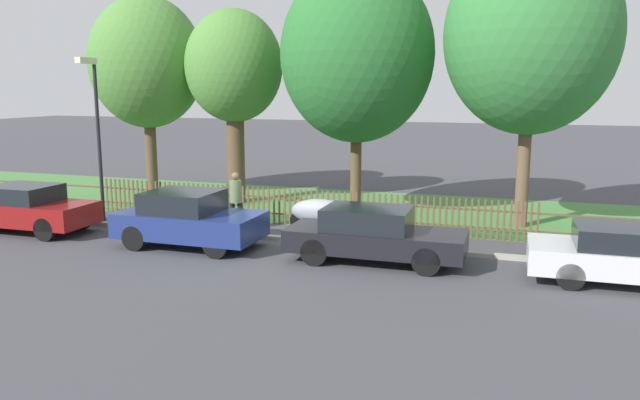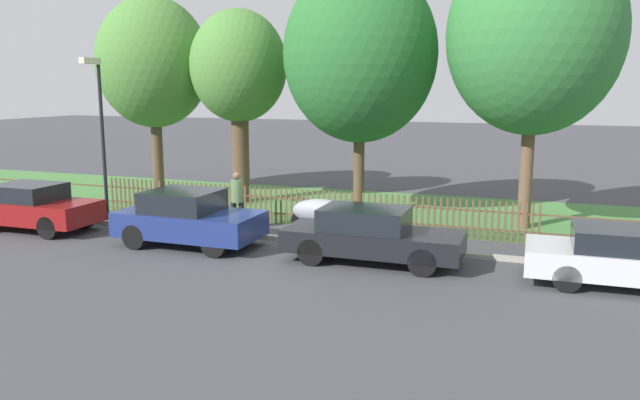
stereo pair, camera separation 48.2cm
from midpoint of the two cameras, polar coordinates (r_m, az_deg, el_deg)
The scene contains 15 objects.
ground_plane at distance 17.51m, azimuth -5.16°, elevation -3.73°, with size 120.00×120.00×0.00m, color #424247.
kerb_stone at distance 17.58m, azimuth -5.04°, elevation -3.46°, with size 40.43×0.20×0.12m, color #9E998E.
grass_strip at distance 22.52m, azimuth 0.44°, elevation -0.51°, with size 40.43×6.87×0.01m, color #477F3D.
park_fence at distance 19.24m, azimuth -2.73°, elevation -0.67°, with size 40.43×0.05×1.14m.
parked_car_black_saloon at distance 20.35m, azimuth -25.73°, elevation -0.68°, with size 3.85×1.76×1.39m.
parked_car_navy_estate at distance 17.07m, azimuth -12.74°, elevation -1.69°, with size 3.84×1.85×1.50m.
parked_car_red_compact at distance 15.22m, azimuth 3.99°, elevation -3.16°, with size 4.35×1.70×1.36m.
parked_car_white_van at distance 15.00m, azimuth 26.11°, elevation -4.57°, with size 4.60×1.86×1.28m.
covered_motorcycle at distance 18.33m, azimuth -0.47°, elevation -1.10°, with size 1.99×0.80×0.99m.
tree_nearest_kerb at distance 25.12m, azimuth -16.10°, elevation 11.95°, with size 4.30×4.30×7.62m.
tree_behind_motorcycle at distance 23.05m, azimuth -8.48°, elevation 11.81°, with size 3.49×3.49×6.98m.
tree_mid_park at distance 20.81m, azimuth 2.73°, elevation 13.17°, with size 5.01×5.01×8.17m.
tree_far_left at distance 19.68m, azimuth 18.06°, elevation 14.10°, with size 5.04×5.04×8.62m.
pedestrian_near_fence at distance 18.66m, azimuth -8.43°, elevation 0.19°, with size 0.41×0.40×1.75m.
street_lamp at distance 20.45m, azimuth -20.51°, elevation 6.93°, with size 0.20×0.79×5.09m.
Camera 1 is at (6.65, -15.61, 4.25)m, focal length 35.00 mm.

